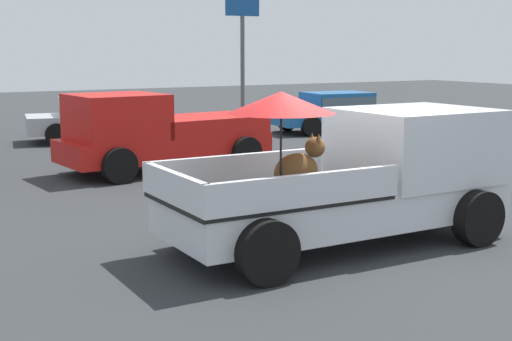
% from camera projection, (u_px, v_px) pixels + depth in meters
% --- Properties ---
extents(ground_plane, '(80.00, 80.00, 0.00)m').
position_uv_depth(ground_plane, '(337.00, 245.00, 10.17)').
color(ground_plane, '#2D3033').
extents(pickup_truck_main, '(5.06, 2.26, 2.24)m').
position_uv_depth(pickup_truck_main, '(363.00, 175.00, 10.20)').
color(pickup_truck_main, black).
rests_on(pickup_truck_main, ground).
extents(pickup_truck_far, '(4.95, 2.53, 1.80)m').
position_uv_depth(pickup_truck_far, '(157.00, 133.00, 16.22)').
color(pickup_truck_far, black).
rests_on(pickup_truck_far, ground).
extents(parked_sedan_near, '(4.55, 2.55, 1.33)m').
position_uv_depth(parked_sedan_near, '(98.00, 116.00, 21.65)').
color(parked_sedan_near, black).
rests_on(parked_sedan_near, ground).
extents(parked_sedan_far, '(4.46, 2.32, 1.33)m').
position_uv_depth(parked_sedan_far, '(335.00, 110.00, 24.01)').
color(parked_sedan_far, black).
rests_on(parked_sedan_far, ground).
extents(motel_sign, '(1.40, 0.16, 4.90)m').
position_uv_depth(motel_sign, '(242.00, 30.00, 26.90)').
color(motel_sign, '#59595B').
rests_on(motel_sign, ground).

